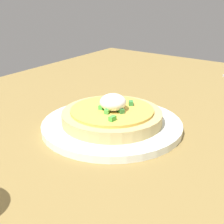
# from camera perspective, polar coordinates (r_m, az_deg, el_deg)

# --- Properties ---
(dining_table) EXTENTS (1.18, 0.73, 0.02)m
(dining_table) POSITION_cam_1_polar(r_m,az_deg,el_deg) (0.71, -3.68, -0.24)
(dining_table) COLOR olive
(dining_table) RESTS_ON ground
(plate) EXTENTS (0.26, 0.26, 0.01)m
(plate) POSITION_cam_1_polar(r_m,az_deg,el_deg) (0.61, 0.00, -2.32)
(plate) COLOR white
(plate) RESTS_ON dining_table
(pizza) EXTENTS (0.18, 0.18, 0.06)m
(pizza) POSITION_cam_1_polar(r_m,az_deg,el_deg) (0.60, 0.02, -0.51)
(pizza) COLOR tan
(pizza) RESTS_ON plate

